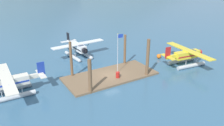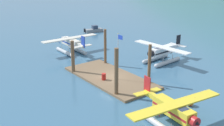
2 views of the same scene
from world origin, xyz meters
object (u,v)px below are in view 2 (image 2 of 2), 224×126
at_px(seaplane_yellow_stbd_aft, 173,113).
at_px(seaplane_cream_port_fwd, 71,44).
at_px(flagpole, 119,52).
at_px(fuel_drum, 104,77).
at_px(mooring_buoy, 190,102).
at_px(boat_grey_open_west, 94,30).
at_px(seaplane_white_bow_centre, 162,53).

bearing_deg(seaplane_yellow_stbd_aft, seaplane_cream_port_fwd, 170.52).
height_order(flagpole, fuel_drum, flagpole).
height_order(flagpole, seaplane_yellow_stbd_aft, flagpole).
relative_size(fuel_drum, mooring_buoy, 1.04).
bearing_deg(boat_grey_open_west, flagpole, -27.81).
relative_size(mooring_buoy, seaplane_yellow_stbd_aft, 0.08).
distance_m(seaplane_white_bow_centre, boat_grey_open_west, 25.39).
distance_m(flagpole, seaplane_white_bow_centre, 11.20).
height_order(fuel_drum, seaplane_white_bow_centre, seaplane_white_bow_centre).
xyz_separation_m(mooring_buoy, boat_grey_open_west, (-37.69, 12.44, 0.07)).
bearing_deg(flagpole, seaplane_cream_port_fwd, 173.91).
bearing_deg(mooring_buoy, flagpole, -169.31).
distance_m(seaplane_yellow_stbd_aft, boat_grey_open_west, 43.19).
distance_m(seaplane_yellow_stbd_aft, seaplane_cream_port_fwd, 28.27).
bearing_deg(fuel_drum, mooring_buoy, 17.26).
relative_size(flagpole, seaplane_cream_port_fwd, 0.61).
relative_size(seaplane_white_bow_centre, seaplane_cream_port_fwd, 1.01).
bearing_deg(seaplane_white_bow_centre, boat_grey_open_west, 171.51).
height_order(flagpole, mooring_buoy, flagpole).
xyz_separation_m(flagpole, seaplane_cream_port_fwd, (-15.67, 1.67, -2.65)).
distance_m(mooring_buoy, seaplane_cream_port_fwd, 26.09).
xyz_separation_m(seaplane_cream_port_fwd, boat_grey_open_west, (-11.63, 12.73, -1.09)).
xyz_separation_m(seaplane_yellow_stbd_aft, seaplane_white_bow_centre, (-14.43, 13.64, 0.00)).
xyz_separation_m(mooring_buoy, seaplane_yellow_stbd_aft, (1.83, -4.95, 1.15)).
height_order(flagpole, seaplane_cream_port_fwd, flagpole).
xyz_separation_m(flagpole, mooring_buoy, (10.39, 1.96, -3.81)).
xyz_separation_m(flagpole, seaplane_white_bow_centre, (-2.21, 10.66, -2.65)).
height_order(seaplane_cream_port_fwd, boat_grey_open_west, seaplane_cream_port_fwd).
bearing_deg(mooring_buoy, boat_grey_open_west, 161.73).
height_order(flagpole, seaplane_white_bow_centre, flagpole).
distance_m(fuel_drum, boat_grey_open_west, 30.70).
relative_size(fuel_drum, seaplane_white_bow_centre, 0.08).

